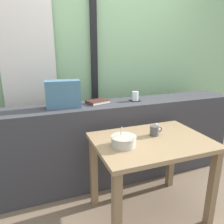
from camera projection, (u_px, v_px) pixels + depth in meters
The scene contains 13 objects.
ground at pixel (134, 209), 2.04m from camera, with size 8.00×8.00×0.00m, color #75604C.
outdoor_backdrop at pixel (96, 50), 2.65m from camera, with size 4.80×0.08×2.80m, color #8EBC89.
curtain_left_panel at pixel (29, 66), 2.34m from camera, with size 0.56×0.06×2.50m, color silver.
window_divider_post at pixel (94, 59), 2.60m from camera, with size 0.07×0.05×2.60m, color black.
dark_console_ledge at pixel (113, 142), 2.40m from camera, with size 2.80×0.39×0.89m, color #38383D.
breakfast_table at pixel (151, 154), 1.83m from camera, with size 0.94×0.67×0.72m.
coaster_square at pixel (135, 101), 2.36m from camera, with size 0.10×0.10×0.01m, color black.
juice_glass at pixel (135, 96), 2.35m from camera, with size 0.07×0.07×0.10m.
closed_book at pixel (98, 102), 2.25m from camera, with size 0.25×0.21×0.03m.
throw_pillow at pixel (63, 94), 2.07m from camera, with size 0.32×0.14×0.26m, color #426B84.
soup_bowl at pixel (123, 141), 1.66m from camera, with size 0.20×0.20×0.17m.
fork_utensil at pixel (158, 126), 2.08m from camera, with size 0.02×0.17×0.01m, color silver.
ceramic_mug at pixel (155, 131), 1.86m from camera, with size 0.11×0.08×0.08m.
Camera 1 is at (-0.78, -1.51, 1.45)m, focal length 35.18 mm.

